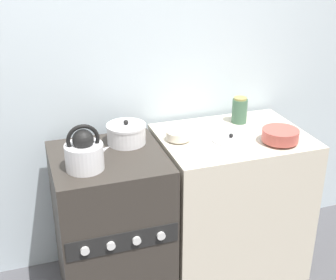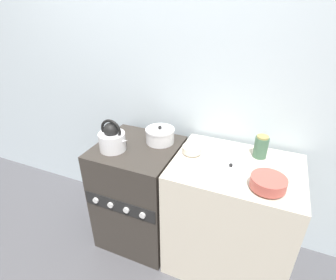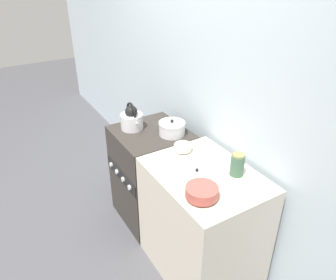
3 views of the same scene
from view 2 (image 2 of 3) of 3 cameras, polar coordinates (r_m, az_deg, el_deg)
The scene contains 10 objects.
ground_plane at distance 2.38m, azimuth -9.28°, elevation -23.98°, with size 12.00×12.00×0.00m, color #4C4C51.
wall_back at distance 2.17m, azimuth -2.01°, elevation 11.82°, with size 7.00×0.06×2.50m.
stove at distance 2.22m, azimuth -6.21°, elevation -11.45°, with size 0.60×0.61×0.90m.
counter at distance 2.06m, azimuth 13.28°, elevation -15.91°, with size 0.84×0.64×0.91m.
kettle at distance 1.91m, azimuth -12.05°, elevation 0.30°, with size 0.23×0.19×0.24m.
cooking_pot at distance 1.99m, azimuth -1.74°, elevation 1.00°, with size 0.22×0.22×0.14m.
enamel_bowl at distance 1.61m, azimuth 20.97°, elevation -8.67°, with size 0.20×0.20×0.08m.
small_ceramic_bowl at distance 1.85m, azimuth 5.23°, elevation -2.03°, with size 0.13×0.13×0.06m.
storage_jar at distance 1.89m, azimuth 19.58°, elevation -1.39°, with size 0.09×0.09×0.16m.
loose_pot_lid at distance 1.75m, azimuth 13.46°, elevation -5.78°, with size 0.24×0.24×0.03m.
Camera 2 is at (0.88, -1.17, 1.87)m, focal length 28.00 mm.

